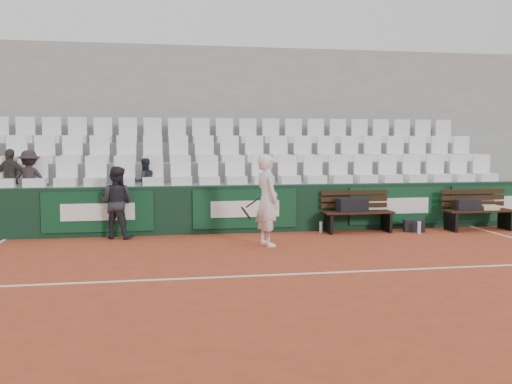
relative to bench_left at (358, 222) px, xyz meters
name	(u,v)px	position (x,y,z in m)	size (l,w,h in m)	color
ground	(299,274)	(-2.19, -3.55, -0.23)	(80.00, 80.00, 0.00)	#A94226
court_baseline	(299,274)	(-2.19, -3.55, -0.22)	(18.00, 0.06, 0.01)	white
back_barrier	(256,209)	(-2.13, 0.45, 0.28)	(18.00, 0.34, 1.00)	black
grandstand_tier_front	(248,205)	(-2.19, 1.08, 0.28)	(18.00, 0.95, 1.00)	gray
grandstand_tier_mid	(242,192)	(-2.19, 2.03, 0.50)	(18.00, 0.95, 1.45)	gray
grandstand_tier_back	(236,180)	(-2.19, 2.98, 0.72)	(18.00, 0.95, 1.90)	gray
grandstand_rear_wall	(233,131)	(-2.19, 3.60, 1.98)	(18.00, 0.30, 4.40)	gray
seat_row_front	(250,170)	(-2.19, 0.90, 1.09)	(11.90, 0.44, 0.63)	white
seat_row_mid	(243,149)	(-2.19, 1.85, 1.54)	(11.90, 0.44, 0.63)	white
seat_row_back	(237,130)	(-2.19, 2.80, 1.99)	(11.90, 0.44, 0.63)	silver
bench_left	(358,222)	(0.00, 0.00, 0.00)	(1.50, 0.56, 0.45)	black
bench_right	(478,220)	(2.69, -0.19, 0.00)	(1.50, 0.56, 0.45)	black
sports_bag_left	(352,205)	(-0.12, 0.04, 0.36)	(0.65, 0.28, 0.28)	black
sports_bag_right	(468,205)	(2.42, -0.23, 0.34)	(0.50, 0.23, 0.23)	black
towel	(489,207)	(2.92, -0.22, 0.27)	(0.36, 0.26, 0.10)	#CCC584
sports_bag_ground	(414,226)	(1.22, -0.13, -0.09)	(0.43, 0.26, 0.26)	black
water_bottle_near	(321,227)	(-0.79, 0.08, -0.11)	(0.07, 0.07, 0.24)	silver
water_bottle_far	(419,228)	(1.20, -0.41, -0.10)	(0.07, 0.07, 0.26)	silver
tennis_player	(267,200)	(-2.21, -1.19, 0.63)	(0.77, 0.71, 1.70)	silver
ball_kid	(117,203)	(-5.02, 0.10, 0.50)	(0.70, 0.55, 1.44)	#222129
spectator_a	(29,158)	(-6.82, 0.95, 1.38)	(0.78, 0.45, 1.20)	black
spectator_b	(10,157)	(-7.18, 0.95, 1.39)	(0.73, 0.30, 1.24)	#352F2A
spectator_c	(144,161)	(-4.47, 0.95, 1.29)	(0.50, 0.39, 1.03)	#1D212B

